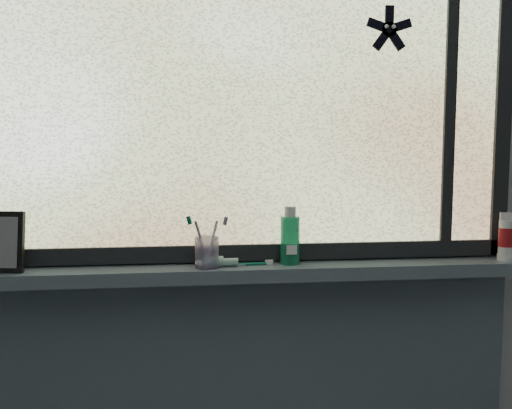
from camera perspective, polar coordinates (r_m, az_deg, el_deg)
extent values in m
cube|color=#9EA3A8|center=(1.75, -0.06, 1.86)|extent=(3.00, 0.01, 2.50)
cube|color=#4E5B69|center=(1.71, 0.24, -6.72)|extent=(1.62, 0.14, 0.04)
cube|color=silver|center=(1.72, 0.03, 11.12)|extent=(1.50, 0.01, 1.00)
cube|color=black|center=(1.74, 0.05, -4.77)|extent=(1.60, 0.03, 0.05)
cube|color=black|center=(1.97, 23.44, 10.00)|extent=(0.05, 0.03, 1.10)
cube|color=black|center=(1.89, 18.76, 10.37)|extent=(0.03, 0.03, 1.00)
cube|color=black|center=(1.75, -24.21, -3.41)|extent=(0.15, 0.09, 0.17)
cylinder|color=#A293C3|center=(1.66, -4.93, -4.79)|extent=(0.08, 0.08, 0.09)
cylinder|color=#1B8B5E|center=(1.71, 3.43, -3.09)|extent=(0.07, 0.07, 0.14)
cylinder|color=silver|center=(1.92, 23.71, -2.80)|extent=(0.06, 0.06, 0.11)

